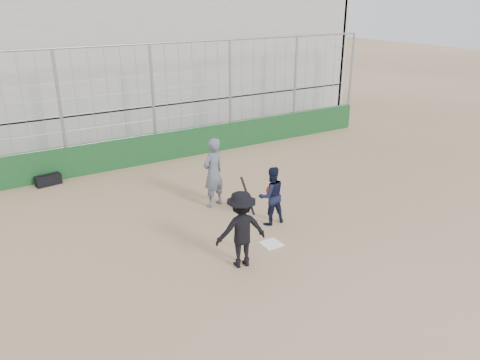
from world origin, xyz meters
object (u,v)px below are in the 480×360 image
umpire (213,176)px  batter_at_plate (241,229)px  catcher_crouched (271,205)px  equipment_bag (48,180)px

umpire → batter_at_plate: bearing=53.8°
catcher_crouched → equipment_bag: catcher_crouched is taller
umpire → catcher_crouched: bearing=93.5°
catcher_crouched → equipment_bag: size_ratio=1.34×
catcher_crouched → batter_at_plate: bearing=-142.6°
batter_at_plate → umpire: bearing=72.2°
batter_at_plate → umpire: 3.17m
batter_at_plate → umpire: (0.97, 3.02, 0.02)m
batter_at_plate → catcher_crouched: size_ratio=1.78×
batter_at_plate → equipment_bag: (-2.65, 7.02, -0.69)m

